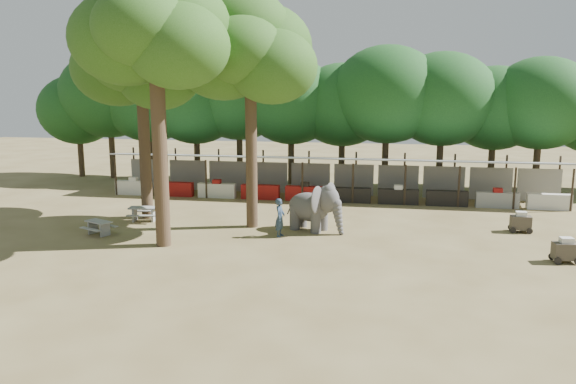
% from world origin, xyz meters
% --- Properties ---
extents(ground, '(100.00, 100.00, 0.00)m').
position_xyz_m(ground, '(0.00, 0.00, 0.00)').
color(ground, brown).
rests_on(ground, ground).
extents(vendor_stalls, '(28.00, 2.99, 2.80)m').
position_xyz_m(vendor_stalls, '(-0.00, 13.84, 1.18)').
color(vendor_stalls, '#9C9EA4').
rests_on(vendor_stalls, ground).
extents(yard_tree_left, '(7.10, 6.90, 11.02)m').
position_xyz_m(yard_tree_left, '(-9.13, 7.19, 8.20)').
color(yard_tree_left, '#332316').
rests_on(yard_tree_left, ground).
extents(yard_tree_center, '(7.10, 6.90, 12.04)m').
position_xyz_m(yard_tree_center, '(-6.13, 2.19, 9.21)').
color(yard_tree_center, '#332316').
rests_on(yard_tree_center, ground).
extents(yard_tree_back, '(7.10, 6.90, 11.36)m').
position_xyz_m(yard_tree_back, '(-3.13, 6.19, 8.54)').
color(yard_tree_back, '#332316').
rests_on(yard_tree_back, ground).
extents(backdrop_trees, '(46.46, 5.95, 8.33)m').
position_xyz_m(backdrop_trees, '(0.00, 19.00, 5.51)').
color(backdrop_trees, '#332316').
rests_on(backdrop_trees, ground).
extents(elephant, '(3.12, 2.44, 2.33)m').
position_xyz_m(elephant, '(0.19, 5.75, 1.16)').
color(elephant, '#413F3E').
rests_on(elephant, ground).
extents(handler, '(0.50, 0.69, 1.80)m').
position_xyz_m(handler, '(-1.27, 4.39, 0.90)').
color(handler, '#26384C').
rests_on(handler, ground).
extents(picnic_table_near, '(1.70, 1.63, 0.66)m').
position_xyz_m(picnic_table_near, '(-9.69, 3.13, 0.43)').
color(picnic_table_near, gray).
rests_on(picnic_table_near, ground).
extents(picnic_table_far, '(1.67, 1.55, 0.74)m').
position_xyz_m(picnic_table_far, '(-8.78, 6.09, 0.49)').
color(picnic_table_far, gray).
rests_on(picnic_table_far, ground).
extents(cart_front, '(1.10, 0.77, 1.02)m').
position_xyz_m(cart_front, '(10.60, 2.54, 0.50)').
color(cart_front, '#362F26').
rests_on(cart_front, ground).
extents(cart_back, '(1.04, 0.70, 1.00)m').
position_xyz_m(cart_back, '(9.91, 7.27, 0.49)').
color(cart_back, '#362F26').
rests_on(cart_back, ground).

